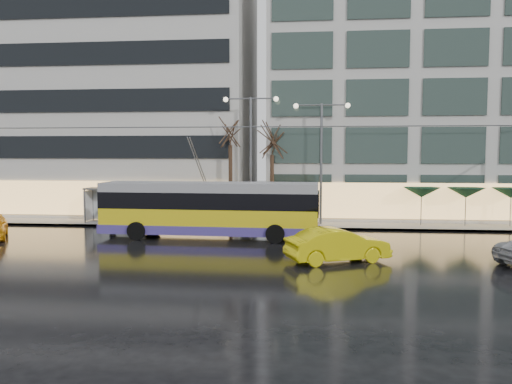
# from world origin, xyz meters

# --- Properties ---
(ground) EXTENTS (140.00, 140.00, 0.00)m
(ground) POSITION_xyz_m (0.00, 0.00, 0.00)
(ground) COLOR black
(ground) RESTS_ON ground
(sidewalk) EXTENTS (80.00, 10.00, 0.15)m
(sidewalk) POSITION_xyz_m (2.00, 14.00, 0.07)
(sidewalk) COLOR gray
(sidewalk) RESTS_ON ground
(kerb) EXTENTS (80.00, 0.10, 0.15)m
(kerb) POSITION_xyz_m (2.00, 9.05, 0.07)
(kerb) COLOR slate
(kerb) RESTS_ON ground
(building_left) EXTENTS (34.00, 14.00, 22.00)m
(building_left) POSITION_xyz_m (-16.00, 19.00, 11.15)
(building_left) COLOR #B5B3AD
(building_left) RESTS_ON sidewalk
(building_right) EXTENTS (32.00, 14.00, 25.00)m
(building_right) POSITION_xyz_m (19.00, 19.00, 12.65)
(building_right) COLOR #B5B3AD
(building_right) RESTS_ON sidewalk
(trolleybus) EXTENTS (13.35, 5.39, 6.15)m
(trolleybus) POSITION_xyz_m (0.08, 5.16, 1.66)
(trolleybus) COLOR yellow
(trolleybus) RESTS_ON ground
(catenary) EXTENTS (42.24, 5.12, 7.00)m
(catenary) POSITION_xyz_m (1.00, 7.94, 4.25)
(catenary) COLOR #595B60
(catenary) RESTS_ON ground
(bus_shelter) EXTENTS (4.20, 1.60, 2.51)m
(bus_shelter) POSITION_xyz_m (-8.38, 10.69, 1.96)
(bus_shelter) COLOR #595B60
(bus_shelter) RESTS_ON sidewalk
(street_lamp_near) EXTENTS (3.96, 0.36, 9.03)m
(street_lamp_near) POSITION_xyz_m (2.00, 10.80, 5.99)
(street_lamp_near) COLOR #595B60
(street_lamp_near) RESTS_ON sidewalk
(street_lamp_far) EXTENTS (3.96, 0.36, 8.53)m
(street_lamp_far) POSITION_xyz_m (7.00, 10.80, 5.71)
(street_lamp_far) COLOR #595B60
(street_lamp_far) RESTS_ON sidewalk
(tree_a) EXTENTS (3.20, 3.20, 8.40)m
(tree_a) POSITION_xyz_m (0.50, 11.00, 7.09)
(tree_a) COLOR black
(tree_a) RESTS_ON sidewalk
(tree_b) EXTENTS (3.20, 3.20, 7.70)m
(tree_b) POSITION_xyz_m (3.50, 11.20, 6.40)
(tree_b) COLOR black
(tree_b) RESTS_ON sidewalk
(parasol_a) EXTENTS (2.50, 2.50, 2.65)m
(parasol_a) POSITION_xyz_m (14.00, 11.00, 2.45)
(parasol_a) COLOR #595B60
(parasol_a) RESTS_ON sidewalk
(parasol_b) EXTENTS (2.50, 2.50, 2.65)m
(parasol_b) POSITION_xyz_m (17.00, 11.00, 2.45)
(parasol_b) COLOR #595B60
(parasol_b) RESTS_ON sidewalk
(parasol_c) EXTENTS (2.50, 2.50, 2.65)m
(parasol_c) POSITION_xyz_m (20.00, 11.00, 2.45)
(parasol_c) COLOR #595B60
(parasol_c) RESTS_ON sidewalk
(taxi_b) EXTENTS (5.23, 3.52, 1.63)m
(taxi_b) POSITION_xyz_m (7.45, -0.97, 0.81)
(taxi_b) COLOR #D8C70B
(taxi_b) RESTS_ON ground
(pedestrian_a) EXTENTS (1.12, 1.14, 2.19)m
(pedestrian_a) POSITION_xyz_m (-7.82, 9.45, 1.57)
(pedestrian_a) COLOR black
(pedestrian_a) RESTS_ON sidewalk
(pedestrian_b) EXTENTS (1.14, 1.01, 1.93)m
(pedestrian_b) POSITION_xyz_m (-6.80, 11.57, 1.12)
(pedestrian_b) COLOR black
(pedestrian_b) RESTS_ON sidewalk
(pedestrian_c) EXTENTS (1.17, 0.83, 2.11)m
(pedestrian_c) POSITION_xyz_m (-8.32, 11.37, 1.27)
(pedestrian_c) COLOR black
(pedestrian_c) RESTS_ON sidewalk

